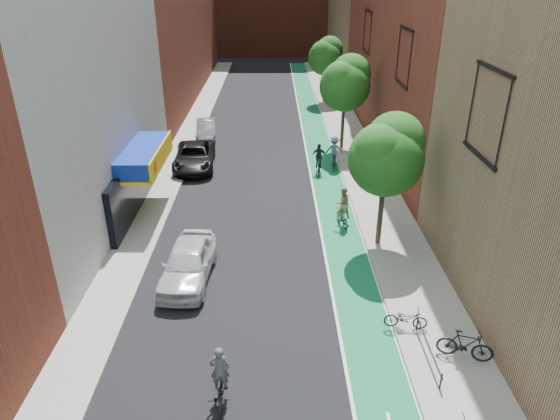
{
  "coord_description": "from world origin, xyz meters",
  "views": [
    {
      "loc": [
        0.64,
        -10.7,
        12.04
      ],
      "look_at": [
        0.93,
        10.83,
        1.5
      ],
      "focal_mm": 32.0,
      "sensor_mm": 36.0,
      "label": 1
    }
  ],
  "objects_px": {
    "parked_car_white": "(188,263)",
    "cyclist_lead": "(220,383)",
    "parked_car_silver": "(206,129)",
    "cyclist_lane_mid": "(319,162)",
    "cyclist_lane_far": "(334,154)",
    "parked_car_black": "(194,156)",
    "cyclist_lane_near": "(342,209)"
  },
  "relations": [
    {
      "from": "parked_car_white",
      "to": "cyclist_lead",
      "type": "xyz_separation_m",
      "value": [
        1.97,
        -6.61,
        -0.17
      ]
    },
    {
      "from": "parked_car_silver",
      "to": "cyclist_lead",
      "type": "distance_m",
      "value": 26.59
    },
    {
      "from": "cyclist_lane_mid",
      "to": "cyclist_lane_far",
      "type": "height_order",
      "value": "cyclist_lane_far"
    },
    {
      "from": "parked_car_black",
      "to": "cyclist_lane_near",
      "type": "height_order",
      "value": "cyclist_lane_near"
    },
    {
      "from": "cyclist_lane_near",
      "to": "cyclist_lane_far",
      "type": "bearing_deg",
      "value": -106.99
    },
    {
      "from": "cyclist_lead",
      "to": "cyclist_lane_far",
      "type": "distance_m",
      "value": 20.39
    },
    {
      "from": "parked_car_silver",
      "to": "parked_car_white",
      "type": "bearing_deg",
      "value": -91.35
    },
    {
      "from": "parked_car_white",
      "to": "parked_car_silver",
      "type": "xyz_separation_m",
      "value": [
        -1.6,
        19.74,
        -0.14
      ]
    },
    {
      "from": "cyclist_lead",
      "to": "cyclist_lane_mid",
      "type": "relative_size",
      "value": 0.99
    },
    {
      "from": "parked_car_black",
      "to": "cyclist_lane_far",
      "type": "bearing_deg",
      "value": -5.1
    },
    {
      "from": "parked_car_white",
      "to": "cyclist_lane_near",
      "type": "bearing_deg",
      "value": 37.67
    },
    {
      "from": "parked_car_white",
      "to": "cyclist_lane_far",
      "type": "distance_m",
      "value": 15.05
    },
    {
      "from": "parked_car_white",
      "to": "parked_car_black",
      "type": "bearing_deg",
      "value": 99.98
    },
    {
      "from": "cyclist_lane_near",
      "to": "cyclist_lane_mid",
      "type": "bearing_deg",
      "value": -98.92
    },
    {
      "from": "parked_car_silver",
      "to": "cyclist_lane_near",
      "type": "relative_size",
      "value": 1.98
    },
    {
      "from": "parked_car_white",
      "to": "parked_car_black",
      "type": "xyz_separation_m",
      "value": [
        -1.6,
        13.23,
        -0.05
      ]
    },
    {
      "from": "parked_car_silver",
      "to": "cyclist_lane_near",
      "type": "distance_m",
      "value": 17.2
    },
    {
      "from": "parked_car_black",
      "to": "cyclist_lead",
      "type": "distance_m",
      "value": 20.16
    },
    {
      "from": "cyclist_lane_near",
      "to": "cyclist_lane_mid",
      "type": "distance_m",
      "value": 7.18
    },
    {
      "from": "parked_car_silver",
      "to": "parked_car_black",
      "type": "bearing_deg",
      "value": -95.98
    },
    {
      "from": "parked_car_white",
      "to": "parked_car_black",
      "type": "relative_size",
      "value": 0.87
    },
    {
      "from": "parked_car_white",
      "to": "parked_car_black",
      "type": "height_order",
      "value": "parked_car_white"
    },
    {
      "from": "parked_car_white",
      "to": "cyclist_lane_near",
      "type": "distance_m",
      "value": 8.67
    },
    {
      "from": "parked_car_white",
      "to": "parked_car_silver",
      "type": "bearing_deg",
      "value": 97.72
    },
    {
      "from": "cyclist_lead",
      "to": "cyclist_lane_near",
      "type": "height_order",
      "value": "cyclist_lane_near"
    },
    {
      "from": "cyclist_lead",
      "to": "cyclist_lane_far",
      "type": "relative_size",
      "value": 0.9
    },
    {
      "from": "parked_car_silver",
      "to": "cyclist_lane_far",
      "type": "xyz_separation_m",
      "value": [
        9.21,
        -6.76,
        0.32
      ]
    },
    {
      "from": "parked_car_silver",
      "to": "cyclist_lane_far",
      "type": "height_order",
      "value": "cyclist_lane_far"
    },
    {
      "from": "parked_car_white",
      "to": "parked_car_silver",
      "type": "distance_m",
      "value": 19.81
    },
    {
      "from": "cyclist_lane_far",
      "to": "cyclist_lane_mid",
      "type": "bearing_deg",
      "value": 48.52
    },
    {
      "from": "parked_car_black",
      "to": "cyclist_lane_far",
      "type": "distance_m",
      "value": 9.21
    },
    {
      "from": "cyclist_lead",
      "to": "cyclist_lane_mid",
      "type": "bearing_deg",
      "value": -107.4
    }
  ]
}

